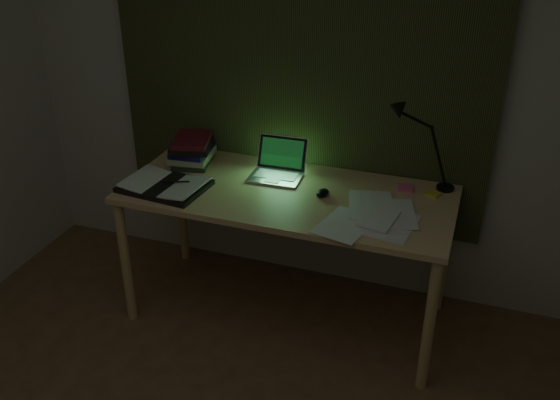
{
  "coord_description": "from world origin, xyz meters",
  "views": [
    {
      "loc": [
        1.02,
        -1.3,
        2.34
      ],
      "look_at": [
        0.08,
        1.41,
        0.82
      ],
      "focal_mm": 40.0,
      "sensor_mm": 36.0,
      "label": 1
    }
  ],
  "objects_px": {
    "desk": "(287,255)",
    "book_stack": "(193,149)",
    "loose_papers": "(369,216)",
    "desk_lamp": "(451,146)",
    "laptop": "(275,162)",
    "open_textbook": "(164,185)"
  },
  "relations": [
    {
      "from": "desk",
      "to": "book_stack",
      "type": "distance_m",
      "value": 0.83
    },
    {
      "from": "book_stack",
      "to": "desk_lamp",
      "type": "relative_size",
      "value": 0.52
    },
    {
      "from": "desk",
      "to": "book_stack",
      "type": "bearing_deg",
      "value": 164.91
    },
    {
      "from": "loose_papers",
      "to": "desk",
      "type": "bearing_deg",
      "value": 164.47
    },
    {
      "from": "laptop",
      "to": "open_textbook",
      "type": "relative_size",
      "value": 0.72
    },
    {
      "from": "laptop",
      "to": "loose_papers",
      "type": "xyz_separation_m",
      "value": [
        0.59,
        -0.26,
        -0.09
      ]
    },
    {
      "from": "desk_lamp",
      "to": "desk",
      "type": "bearing_deg",
      "value": -165.9
    },
    {
      "from": "open_textbook",
      "to": "desk_lamp",
      "type": "distance_m",
      "value": 1.54
    },
    {
      "from": "desk",
      "to": "book_stack",
      "type": "relative_size",
      "value": 6.72
    },
    {
      "from": "desk",
      "to": "open_textbook",
      "type": "relative_size",
      "value": 3.98
    },
    {
      "from": "open_textbook",
      "to": "book_stack",
      "type": "distance_m",
      "value": 0.36
    },
    {
      "from": "desk_lamp",
      "to": "loose_papers",
      "type": "bearing_deg",
      "value": -133.64
    },
    {
      "from": "laptop",
      "to": "book_stack",
      "type": "xyz_separation_m",
      "value": [
        -0.53,
        0.04,
        -0.01
      ]
    },
    {
      "from": "book_stack",
      "to": "loose_papers",
      "type": "distance_m",
      "value": 1.16
    },
    {
      "from": "book_stack",
      "to": "laptop",
      "type": "bearing_deg",
      "value": -4.64
    },
    {
      "from": "desk",
      "to": "loose_papers",
      "type": "height_order",
      "value": "loose_papers"
    },
    {
      "from": "open_textbook",
      "to": "loose_papers",
      "type": "bearing_deg",
      "value": 7.71
    },
    {
      "from": "open_textbook",
      "to": "book_stack",
      "type": "bearing_deg",
      "value": 94.73
    },
    {
      "from": "loose_papers",
      "to": "laptop",
      "type": "bearing_deg",
      "value": 156.0
    },
    {
      "from": "desk",
      "to": "desk_lamp",
      "type": "distance_m",
      "value": 1.08
    },
    {
      "from": "open_textbook",
      "to": "loose_papers",
      "type": "distance_m",
      "value": 1.12
    },
    {
      "from": "open_textbook",
      "to": "desk_lamp",
      "type": "height_order",
      "value": "desk_lamp"
    }
  ]
}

